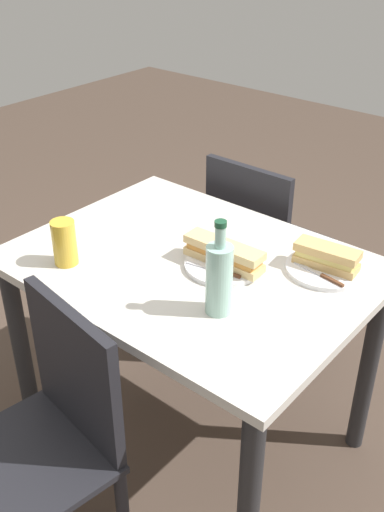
% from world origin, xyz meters
% --- Properties ---
extents(ground_plane, '(8.00, 8.00, 0.00)m').
position_xyz_m(ground_plane, '(0.00, 0.00, 0.00)').
color(ground_plane, '#47382D').
extents(dining_table, '(1.09, 0.82, 0.75)m').
position_xyz_m(dining_table, '(0.00, 0.00, 0.63)').
color(dining_table, beige).
rests_on(dining_table, ground).
extents(chair_far, '(0.46, 0.46, 0.87)m').
position_xyz_m(chair_far, '(-0.01, 0.61, 0.50)').
color(chair_far, black).
rests_on(chair_far, ground).
extents(chair_near, '(0.40, 0.40, 0.87)m').
position_xyz_m(chair_near, '(0.15, -0.61, 0.50)').
color(chair_near, black).
rests_on(chair_near, ground).
extents(plate_near, '(0.24, 0.24, 0.01)m').
position_xyz_m(plate_near, '(-0.09, -0.04, 0.76)').
color(plate_near, white).
rests_on(plate_near, dining_table).
extents(baguette_sandwich_near, '(0.26, 0.08, 0.07)m').
position_xyz_m(baguette_sandwich_near, '(-0.09, -0.04, 0.80)').
color(baguette_sandwich_near, '#DBB77A').
rests_on(baguette_sandwich_near, plate_near).
extents(knife_near, '(0.18, 0.04, 0.01)m').
position_xyz_m(knife_near, '(-0.11, 0.01, 0.77)').
color(knife_near, silver).
rests_on(knife_near, plate_near).
extents(plate_far, '(0.24, 0.24, 0.01)m').
position_xyz_m(plate_far, '(-0.34, -0.22, 0.76)').
color(plate_far, white).
rests_on(plate_far, dining_table).
extents(baguette_sandwich_far, '(0.20, 0.09, 0.07)m').
position_xyz_m(baguette_sandwich_far, '(-0.34, -0.22, 0.80)').
color(baguette_sandwich_far, tan).
rests_on(baguette_sandwich_far, plate_far).
extents(knife_far, '(0.18, 0.04, 0.01)m').
position_xyz_m(knife_far, '(-0.36, -0.16, 0.77)').
color(knife_far, silver).
rests_on(knife_far, plate_far).
extents(water_bottle, '(0.07, 0.07, 0.28)m').
position_xyz_m(water_bottle, '(-0.22, 0.15, 0.86)').
color(water_bottle, '#99C6B7').
rests_on(water_bottle, dining_table).
extents(beer_glass, '(0.07, 0.07, 0.14)m').
position_xyz_m(beer_glass, '(0.29, 0.25, 0.83)').
color(beer_glass, gold).
rests_on(beer_glass, dining_table).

